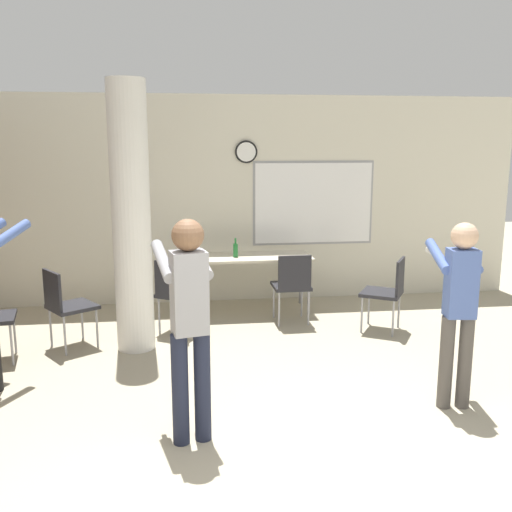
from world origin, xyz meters
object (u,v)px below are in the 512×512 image
Objects in this scene: bottle_on_table at (236,250)px; chair_mid_room at (388,289)px; folding_table at (245,260)px; person_playing_front at (189,313)px; chair_table_right at (292,283)px; chair_table_left at (177,290)px; person_playing_side at (459,300)px; chair_near_pillar at (66,303)px.

chair_mid_room is (1.68, -0.96, -0.32)m from bottle_on_table.
bottle_on_table is at bearing -154.20° from folding_table.
person_playing_front is at bearing -101.30° from bottle_on_table.
chair_table_right is at bearing 157.64° from chair_mid_room.
bottle_on_table is 1.08m from chair_table_left.
chair_table_left is at bearing 136.53° from person_playing_side.
chair_near_pillar is 2.50m from person_playing_front.
bottle_on_table is at bearing 78.70° from person_playing_front.
bottle_on_table is 3.24m from person_playing_front.
bottle_on_table reaches higher than chair_table_right.
person_playing_side is at bearing 7.31° from person_playing_front.
chair_near_pillar is 3.93m from person_playing_side.
chair_near_pillar reaches higher than folding_table.
chair_mid_room is 1.00× the size of chair_near_pillar.
person_playing_front is (0.11, -2.45, 0.47)m from chair_table_left.
person_playing_side is 0.94× the size of person_playing_front.
bottle_on_table is 0.16× the size of person_playing_side.
chair_table_right is 0.56× the size of person_playing_side.
chair_mid_room is 2.44m from chair_table_left.
chair_table_right is (0.64, -0.53, -0.32)m from bottle_on_table.
chair_table_right is 2.97m from person_playing_front.
person_playing_side reaches higher than chair_table_left.
person_playing_side is at bearing -68.90° from chair_table_right.
chair_table_left is at bearing 92.61° from person_playing_front.
folding_table is 3.29m from person_playing_side.
person_playing_front reaches higher than chair_mid_room.
folding_table is 3.33m from person_playing_front.
folding_table is at bearing 25.80° from bottle_on_table.
chair_table_left is 0.56× the size of person_playing_side.
chair_mid_room is at bearing -5.69° from chair_table_left.
chair_table_left is at bearing 174.31° from chair_mid_room.
folding_table is at bearing 146.84° from chair_mid_room.
person_playing_front is at bearing -172.69° from person_playing_side.
bottle_on_table reaches higher than chair_mid_room.
chair_mid_room is at bearing 86.08° from person_playing_side.
bottle_on_table is 1.96m from chair_mid_room.
chair_table_right reaches higher than folding_table.
bottle_on_table is at bearing 150.26° from chair_mid_room.
person_playing_side is (0.91, -2.36, 0.41)m from chair_table_right.
bottle_on_table reaches higher than chair_table_left.
folding_table is at bearing 76.84° from person_playing_front.
person_playing_front is (-1.27, -2.64, 0.47)m from chair_table_right.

